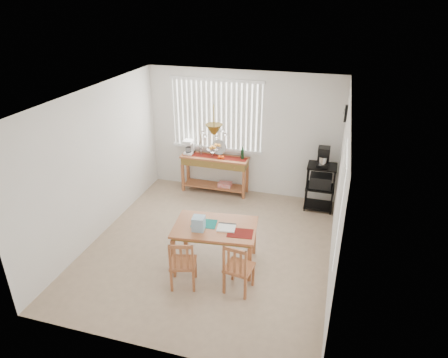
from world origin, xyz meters
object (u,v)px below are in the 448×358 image
(wire_cart, at_px, (320,183))
(chair_left, at_px, (183,264))
(sideboard, at_px, (215,166))
(dining_table, at_px, (215,230))
(chair_right, at_px, (238,268))
(cart_items, at_px, (323,157))

(wire_cart, xyz_separation_m, chair_left, (-1.74, -2.95, -0.17))
(sideboard, xyz_separation_m, dining_table, (0.75, -2.41, -0.01))
(sideboard, relative_size, wire_cart, 1.54)
(sideboard, bearing_deg, chair_right, -66.90)
(sideboard, height_order, cart_items, cart_items)
(cart_items, height_order, dining_table, cart_items)
(sideboard, height_order, chair_right, chair_right)
(cart_items, bearing_deg, wire_cart, -90.00)
(sideboard, bearing_deg, chair_left, -81.38)
(dining_table, bearing_deg, chair_right, -47.24)
(chair_left, bearing_deg, cart_items, 59.48)
(wire_cart, bearing_deg, chair_left, -120.60)
(cart_items, distance_m, chair_left, 3.50)
(sideboard, distance_m, chair_left, 3.12)
(sideboard, distance_m, dining_table, 2.52)
(dining_table, bearing_deg, sideboard, 107.30)
(dining_table, bearing_deg, chair_left, -112.93)
(chair_left, xyz_separation_m, chair_right, (0.80, 0.11, 0.01))
(wire_cart, bearing_deg, chair_right, -108.45)
(cart_items, bearing_deg, sideboard, 176.82)
(chair_left, height_order, chair_right, chair_right)
(wire_cart, relative_size, chair_right, 1.14)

